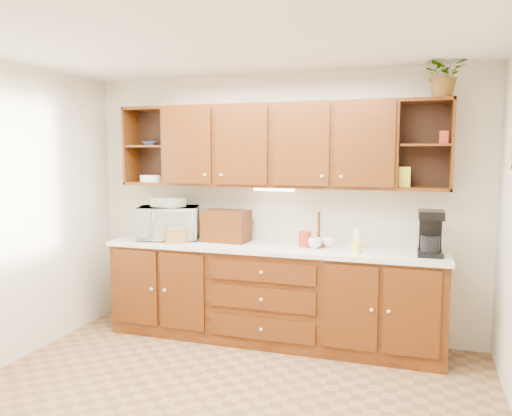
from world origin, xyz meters
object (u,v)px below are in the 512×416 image
Objects in this scene: microwave at (168,223)px; bread_box at (226,226)px; potted_plant at (445,75)px; coffee_maker at (430,234)px.

bread_box is (0.61, 0.06, -0.01)m from microwave.
potted_plant is at bearing -18.37° from microwave.
coffee_maker is at bearing -20.95° from microwave.
microwave is at bearing -178.16° from potted_plant.
coffee_maker is 1.01× the size of potted_plant.
microwave is 0.62m from bread_box.
microwave is at bearing 177.59° from coffee_maker.
coffee_maker is (1.92, -0.09, 0.03)m from bread_box.
bread_box is 1.14× the size of coffee_maker.
microwave is 2.54m from coffee_maker.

